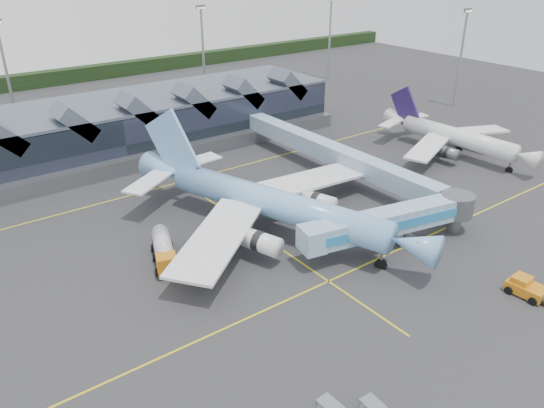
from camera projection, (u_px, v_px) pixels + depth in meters
ground at (286, 253)px, 67.20m from camera, size 260.00×260.00×0.00m
taxi_stripes at (243, 223)px, 74.42m from camera, size 120.00×60.00×0.01m
tree_line_far at (41, 79)px, 145.77m from camera, size 260.00×4.00×4.00m
terminal at (105, 130)px, 96.55m from camera, size 90.00×22.25×12.52m
light_masts at (188, 58)px, 118.32m from camera, size 132.40×42.56×22.45m
main_airliner at (266, 201)px, 70.71m from camera, size 37.83×44.53×14.73m
regional_jet at (453, 136)px, 97.86m from camera, size 29.01×31.58×10.85m
jet_bridge at (401, 219)px, 67.39m from camera, size 25.43×8.59×5.46m
fuel_truck at (163, 248)px, 64.74m from camera, size 5.08×9.16×3.10m
pushback_tug at (526, 288)px, 58.74m from camera, size 3.22×4.76×2.02m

